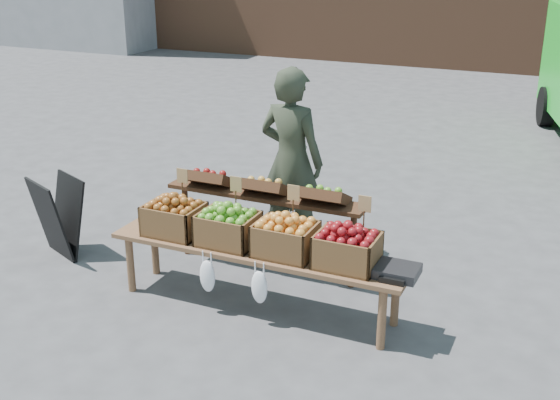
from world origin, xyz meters
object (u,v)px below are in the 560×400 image
at_px(back_table, 265,221).
at_px(crate_green_apples, 347,250).
at_px(crate_russet_pears, 228,229).
at_px(display_bench, 257,278).
at_px(crate_red_apples, 285,239).
at_px(weighing_scale, 397,271).
at_px(chalkboard_sign, 59,217).
at_px(vendor, 291,161).
at_px(crate_golden_apples, 174,219).

xyz_separation_m(back_table, crate_green_apples, (1.08, -0.72, 0.19)).
bearing_deg(crate_russet_pears, display_bench, 0.00).
bearing_deg(crate_red_apples, display_bench, 180.00).
height_order(display_bench, weighing_scale, weighing_scale).
height_order(chalkboard_sign, back_table, back_table).
relative_size(vendor, display_bench, 0.71).
bearing_deg(back_table, vendor, 87.89).
bearing_deg(crate_red_apples, crate_green_apples, 0.00).
distance_m(crate_golden_apples, crate_red_apples, 1.10).
distance_m(back_table, crate_green_apples, 1.31).
xyz_separation_m(display_bench, weighing_scale, (1.25, 0.00, 0.33)).
relative_size(back_table, crate_red_apples, 4.20).
xyz_separation_m(vendor, back_table, (-0.02, -0.59, -0.45)).
relative_size(chalkboard_sign, crate_golden_apples, 1.68).
relative_size(chalkboard_sign, crate_russet_pears, 1.68).
xyz_separation_m(crate_red_apples, crate_green_apples, (0.55, 0.00, 0.00)).
xyz_separation_m(chalkboard_sign, crate_green_apples, (3.15, -0.16, 0.29)).
height_order(crate_golden_apples, crate_russet_pears, same).
bearing_deg(chalkboard_sign, display_bench, 19.71).
distance_m(crate_russet_pears, crate_green_apples, 1.10).
bearing_deg(crate_green_apples, weighing_scale, 0.00).
distance_m(crate_russet_pears, weighing_scale, 1.53).
bearing_deg(crate_golden_apples, crate_red_apples, 0.00).
distance_m(vendor, chalkboard_sign, 2.45).
distance_m(chalkboard_sign, crate_golden_apples, 1.54).
bearing_deg(display_bench, crate_golden_apples, 180.00).
distance_m(crate_red_apples, crate_green_apples, 0.55).
xyz_separation_m(chalkboard_sign, crate_golden_apples, (1.50, -0.16, 0.29)).
bearing_deg(weighing_scale, vendor, 138.70).
relative_size(vendor, crate_russet_pears, 3.86).
height_order(vendor, crate_golden_apples, vendor).
relative_size(crate_red_apples, crate_green_apples, 1.00).
height_order(back_table, crate_green_apples, back_table).
relative_size(crate_golden_apples, crate_green_apples, 1.00).
distance_m(display_bench, crate_golden_apples, 0.93).
bearing_deg(vendor, weighing_scale, 145.54).
bearing_deg(crate_green_apples, display_bench, 180.00).
relative_size(vendor, back_table, 0.92).
xyz_separation_m(display_bench, crate_red_apples, (0.28, 0.00, 0.42)).
bearing_deg(crate_golden_apples, crate_russet_pears, 0.00).
distance_m(chalkboard_sign, crate_green_apples, 3.17).
relative_size(vendor, weighing_scale, 5.68).
xyz_separation_m(back_table, weighing_scale, (1.51, -0.72, 0.09)).
relative_size(crate_russet_pears, weighing_scale, 1.47).
bearing_deg(crate_green_apples, crate_red_apples, 180.00).
height_order(crate_golden_apples, weighing_scale, crate_golden_apples).
bearing_deg(crate_green_apples, crate_golden_apples, 180.00).
relative_size(display_bench, crate_green_apples, 5.40).
bearing_deg(back_table, crate_golden_apples, -128.22).
bearing_deg(crate_red_apples, chalkboard_sign, 176.47).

